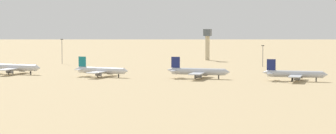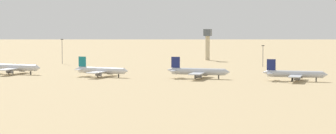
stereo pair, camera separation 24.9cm
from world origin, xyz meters
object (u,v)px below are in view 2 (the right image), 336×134
(parked_jet_navy_2, at_px, (12,67))
(light_pole_mid, at_px, (263,54))
(parked_jet_navy_4, at_px, (198,72))
(control_tower, at_px, (208,41))
(parked_jet_teal_3, at_px, (101,70))
(parked_jet_navy_5, at_px, (294,74))
(light_pole_west, at_px, (62,50))

(parked_jet_navy_2, height_order, light_pole_mid, light_pole_mid)
(parked_jet_navy_2, height_order, parked_jet_navy_4, parked_jet_navy_2)
(control_tower, bearing_deg, parked_jet_navy_4, -76.65)
(parked_jet_teal_3, distance_m, control_tower, 158.70)
(parked_jet_navy_5, xyz_separation_m, control_tower, (-84.72, 149.72, 10.38))
(parked_jet_navy_2, distance_m, control_tower, 171.85)
(parked_jet_navy_2, distance_m, parked_jet_teal_3, 53.66)
(light_pole_mid, bearing_deg, parked_jet_navy_5, -70.62)
(parked_jet_navy_2, xyz_separation_m, light_pole_mid, (120.56, 101.49, 4.29))
(parked_jet_teal_3, bearing_deg, light_pole_mid, 61.18)
(control_tower, height_order, light_pole_west, control_tower)
(parked_jet_navy_5, relative_size, light_pole_mid, 2.34)
(parked_jet_navy_4, xyz_separation_m, parked_jet_navy_5, (48.87, 1.34, -0.13))
(parked_jet_navy_4, bearing_deg, control_tower, 100.76)
(parked_jet_navy_2, xyz_separation_m, parked_jet_navy_4, (104.80, 6.03, -0.15))
(parked_jet_navy_5, bearing_deg, parked_jet_navy_4, 179.44)
(parked_jet_navy_4, distance_m, control_tower, 155.59)
(light_pole_west, height_order, light_pole_mid, light_pole_west)
(parked_jet_navy_4, distance_m, light_pole_mid, 96.85)
(parked_jet_navy_5, distance_m, light_pole_west, 186.56)
(control_tower, distance_m, light_pole_mid, 76.08)
(light_pole_west, bearing_deg, light_pole_mid, 5.91)
(control_tower, bearing_deg, parked_jet_navy_2, -113.70)
(parked_jet_navy_2, relative_size, light_pole_mid, 2.52)
(parked_jet_navy_5, relative_size, light_pole_west, 1.91)
(control_tower, xyz_separation_m, light_pole_mid, (51.60, -55.60, -5.82))
(control_tower, distance_m, light_pole_west, 108.90)
(parked_jet_navy_5, bearing_deg, light_pole_mid, 107.26)
(light_pole_mid, bearing_deg, light_pole_west, -174.09)
(parked_jet_navy_2, distance_m, parked_jet_navy_5, 153.85)
(parked_jet_teal_3, relative_size, light_pole_mid, 2.32)
(parked_jet_teal_3, height_order, parked_jet_navy_5, parked_jet_navy_5)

